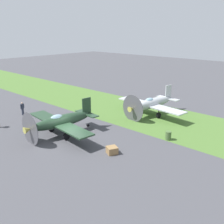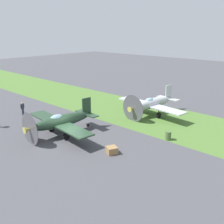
% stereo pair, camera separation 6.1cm
% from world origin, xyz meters
% --- Properties ---
extents(ground_plane, '(160.00, 160.00, 0.00)m').
position_xyz_m(ground_plane, '(0.00, 0.00, 0.00)').
color(ground_plane, '#424247').
extents(grass_verge, '(120.00, 11.00, 0.01)m').
position_xyz_m(grass_verge, '(0.00, -12.11, 0.00)').
color(grass_verge, '#476B2D').
rests_on(grass_verge, ground).
extents(airplane_lead, '(10.21, 8.09, 3.62)m').
position_xyz_m(airplane_lead, '(1.90, -0.47, 1.52)').
color(airplane_lead, '#233D28').
rests_on(airplane_lead, ground).
extents(airplane_wingman, '(10.33, 8.19, 3.67)m').
position_xyz_m(airplane_wingman, '(-1.28, -12.68, 1.53)').
color(airplane_wingman, '#B2B7BC').
rests_on(airplane_wingman, ground).
extents(ground_crew_chief, '(0.38, 0.61, 1.73)m').
position_xyz_m(ground_crew_chief, '(11.14, -1.19, 0.91)').
color(ground_crew_chief, '#2D3342').
rests_on(ground_crew_chief, ground).
extents(fuel_drum, '(0.60, 0.60, 0.90)m').
position_xyz_m(fuel_drum, '(-7.25, -6.99, 0.45)').
color(fuel_drum, '#476633').
rests_on(fuel_drum, ground).
extents(supply_crate, '(1.20, 1.20, 0.64)m').
position_xyz_m(supply_crate, '(-5.11, -0.83, 0.32)').
color(supply_crate, olive).
rests_on(supply_crate, ground).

